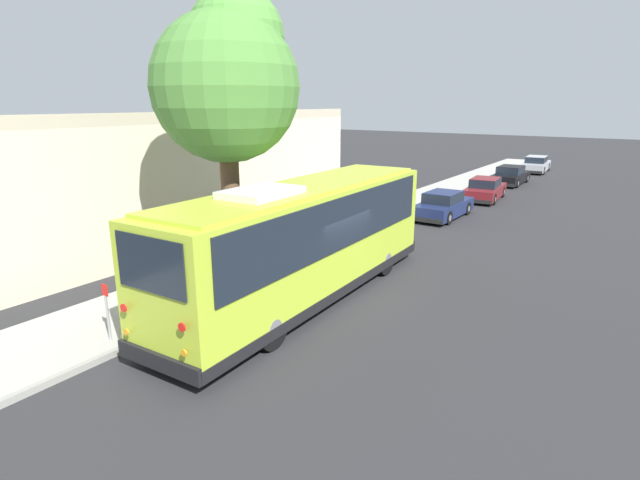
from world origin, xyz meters
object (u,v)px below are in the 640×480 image
Objects in this scene: parked_sedan_maroon at (485,190)px; sign_post_far at (156,290)px; parked_sedan_black at (510,176)px; street_tree at (228,79)px; sign_post_near at (107,311)px; parked_sedan_silver at (536,165)px; fire_hydrant at (359,225)px; parked_sedan_navy at (443,206)px; shuttle_bus at (305,236)px.

sign_post_far is at bearing 170.50° from parked_sedan_maroon.
sign_post_far is at bearing 176.66° from parked_sedan_black.
sign_post_near is at bearing -176.08° from street_tree.
sign_post_far is at bearing 0.00° from sign_post_near.
parked_sedan_maroon is 2.91× the size of sign_post_far.
parked_sedan_silver is 25.99m from fire_hydrant.
street_tree reaches higher than parked_sedan_navy.
parked_sedan_maroon is 0.94× the size of parked_sedan_silver.
parked_sedan_navy reaches higher than parked_sedan_black.
sign_post_near reaches higher than fire_hydrant.
parked_sedan_navy is 0.96× the size of parked_sedan_maroon.
parked_sedan_maroon is at bearing -6.33° from street_tree.
sign_post_near reaches higher than parked_sedan_maroon.
fire_hydrant is at bearing 165.19° from parked_sedan_navy.
parked_sedan_black is 0.54× the size of street_tree.
parked_sedan_navy is 5.89m from parked_sedan_maroon.
sign_post_far is 1.89× the size of fire_hydrant.
shuttle_bus is 2.30× the size of parked_sedan_silver.
parked_sedan_navy is 20.37m from parked_sedan_silver.
parked_sedan_silver is at bearing -4.17° from parked_sedan_maroon.
parked_sedan_silver is 5.84× the size of fire_hydrant.
parked_sedan_maroon reaches higher than fire_hydrant.
street_tree is (-33.04, 1.87, 5.54)m from parked_sedan_silver.
shuttle_bus is at bearing -176.68° from parked_sedan_navy.
parked_sedan_navy is (12.35, 0.60, -1.27)m from shuttle_bus.
shuttle_bus reaches higher than parked_sedan_black.
street_tree reaches higher than fire_hydrant.
parked_sedan_navy is 5.28× the size of fire_hydrant.
sign_post_near is 1.38m from sign_post_far.
parked_sedan_maroon is (5.89, -0.28, -0.01)m from parked_sedan_navy.
shuttle_bus is 25.09m from parked_sedan_black.
parked_sedan_silver is (20.37, -0.09, -0.00)m from parked_sedan_navy.
sign_post_near reaches higher than parked_sedan_silver.
parked_sedan_black is 0.97× the size of parked_sedan_silver.
parked_sedan_black reaches higher than fire_hydrant.
sign_post_far reaches higher than fire_hydrant.
sign_post_near is (-4.92, 2.06, -1.01)m from shuttle_bus.
parked_sedan_black is 7.67m from parked_sedan_silver.
parked_sedan_black is 30.00m from sign_post_near.
street_tree is at bearing 3.92° from sign_post_near.
sign_post_far is (-3.54, 2.06, -0.94)m from shuttle_bus.
parked_sedan_navy is 0.51× the size of street_tree.
shuttle_bus is 1.29× the size of street_tree.
sign_post_far reaches higher than parked_sedan_maroon.
parked_sedan_maroon reaches higher than parked_sedan_black.
sign_post_near is 1.70× the size of fire_hydrant.
parked_sedan_navy is at bearing 0.59° from shuttle_bus.
parked_sedan_maroon is (18.24, 0.32, -1.28)m from shuttle_bus.
parked_sedan_maroon is at bearing -4.31° from sign_post_near.
parked_sedan_maroon is at bearing -2.18° from parked_sedan_navy.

